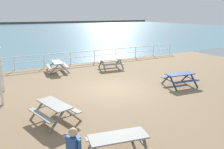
# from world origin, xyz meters

# --- Properties ---
(ground_plane) EXTENTS (30.00, 24.00, 0.20)m
(ground_plane) POSITION_xyz_m (0.00, 0.00, -0.10)
(ground_plane) COLOR #846B4C
(sea_band) EXTENTS (142.00, 90.00, 0.01)m
(sea_band) POSITION_xyz_m (0.00, 52.75, 0.00)
(sea_band) COLOR teal
(sea_band) RESTS_ON ground
(distant_shoreline) EXTENTS (142.00, 6.00, 1.80)m
(distant_shoreline) POSITION_xyz_m (0.00, 95.75, 0.00)
(distant_shoreline) COLOR #4C4C47
(distant_shoreline) RESTS_ON ground
(seaward_railing) EXTENTS (23.07, 0.07, 1.08)m
(seaward_railing) POSITION_xyz_m (-0.00, 7.75, 0.76)
(seaward_railing) COLOR white
(seaward_railing) RESTS_ON ground
(picnic_table_near_left) EXTENTS (2.05, 1.82, 0.80)m
(picnic_table_near_left) POSITION_xyz_m (-3.01, -5.90, 0.58)
(picnic_table_near_left) COLOR gray
(picnic_table_near_left) RESTS_ON ground
(picnic_table_near_right) EXTENTS (1.94, 1.69, 0.80)m
(picnic_table_near_right) POSITION_xyz_m (2.43, 4.75, 0.58)
(picnic_table_near_right) COLOR gray
(picnic_table_near_right) RESTS_ON ground
(picnic_table_mid_centre) EXTENTS (1.68, 1.93, 0.80)m
(picnic_table_mid_centre) POSITION_xyz_m (-1.72, 5.76, 0.58)
(picnic_table_mid_centre) COLOR gray
(picnic_table_mid_centre) RESTS_ON ground
(picnic_table_far_left) EXTENTS (1.95, 1.71, 0.80)m
(picnic_table_far_left) POSITION_xyz_m (4.01, -1.36, 0.58)
(picnic_table_far_left) COLOR #334C84
(picnic_table_far_left) RESTS_ON ground
(picnic_table_far_right) EXTENTS (1.93, 2.14, 0.80)m
(picnic_table_far_right) POSITION_xyz_m (-4.06, -2.42, 0.58)
(picnic_table_far_right) COLOR gray
(picnic_table_far_right) RESTS_ON ground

